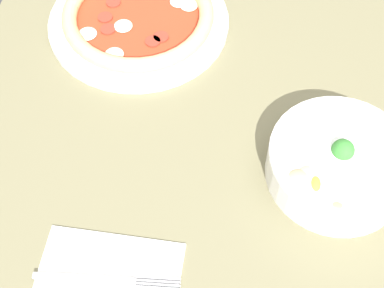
# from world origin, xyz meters

# --- Properties ---
(ground_plane) EXTENTS (8.00, 8.00, 0.00)m
(ground_plane) POSITION_xyz_m (0.00, 0.00, 0.00)
(ground_plane) COLOR #333338
(dining_table) EXTENTS (1.30, 0.80, 0.75)m
(dining_table) POSITION_xyz_m (0.00, 0.00, 0.64)
(dining_table) COLOR #706B4C
(dining_table) RESTS_ON ground_plane
(pizza) EXTENTS (0.32, 0.32, 0.04)m
(pizza) POSITION_xyz_m (-0.13, -0.14, 0.77)
(pizza) COLOR white
(pizza) RESTS_ON dining_table
(bowl) EXTENTS (0.20, 0.20, 0.07)m
(bowl) POSITION_xyz_m (0.14, 0.20, 0.79)
(bowl) COLOR white
(bowl) RESTS_ON dining_table
(fork) EXTENTS (0.02, 0.19, 0.00)m
(fork) POSITION_xyz_m (0.33, -0.10, 0.76)
(fork) COLOR silver
(fork) RESTS_ON napkin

